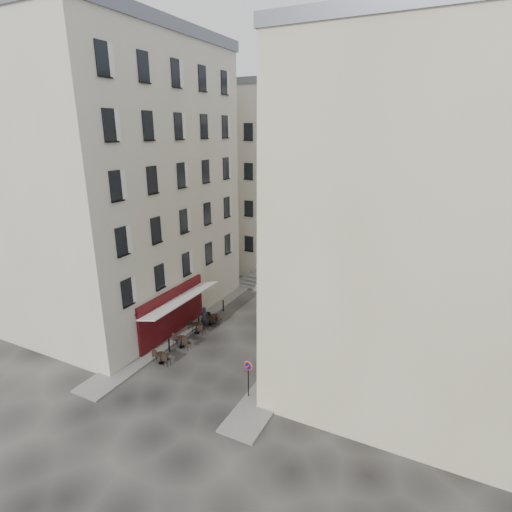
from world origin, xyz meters
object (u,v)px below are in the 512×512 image
Objects in this scene: bistro_table_a at (161,357)px; pedestrian at (204,318)px; no_parking_sign at (248,372)px; bistro_table_b at (182,341)px.

pedestrian is (-0.17, 5.17, 0.41)m from bistro_table_a.
no_parking_sign reaches higher than bistro_table_a.
bistro_table_b reaches higher than bistro_table_a.
no_parking_sign is 7.17m from bistro_table_b.
pedestrian is (-6.67, 5.75, -0.76)m from no_parking_sign.
no_parking_sign is 1.81× the size of bistro_table_a.
no_parking_sign is 1.67× the size of bistro_table_b.
bistro_table_b is at bearing 68.70° from pedestrian.
pedestrian is at bearing 91.86° from bistro_table_a.
pedestrian is at bearing 92.71° from bistro_table_b.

